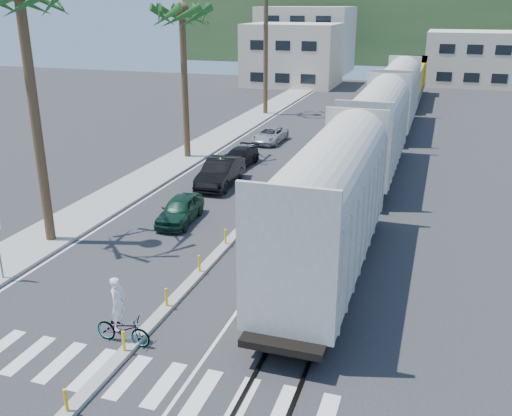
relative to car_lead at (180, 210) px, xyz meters
The scene contains 14 objects.
ground 10.77m from the car_lead, 72.00° to the right, with size 140.00×140.00×0.00m, color #28282B.
sidewalk 15.67m from the car_lead, 109.31° to the left, with size 3.00×90.00×0.15m, color gray.
rails 19.64m from the car_lead, 64.91° to the left, with size 1.56×100.00×0.06m.
median 10.30m from the car_lead, 71.16° to the left, with size 0.45×60.00×0.85m.
crosswalk 12.68m from the car_lead, 74.80° to the right, with size 14.00×2.20×0.01m, color silver.
lane_markings 14.84m from the car_lead, 85.47° to the left, with size 9.42×90.00×0.01m.
freight_train 18.98m from the car_lead, 63.80° to the left, with size 3.00×60.94×5.85m.
buildings 61.62m from the car_lead, 92.88° to the left, with size 38.00×27.00×10.00m.
hillside 90.00m from the car_lead, 87.88° to the left, with size 80.00×20.00×12.00m, color #385628.
car_lead is the anchor object (origin of this frame).
car_second 6.42m from the car_lead, 92.81° to the left, with size 2.00×5.10×1.65m, color black.
car_third 10.86m from the car_lead, 93.76° to the left, with size 2.04×4.37×1.24m, color black.
car_rear 18.27m from the car_lead, 92.28° to the left, with size 2.19×4.43×1.21m, color #B4B6B9.
cyclist 11.03m from the car_lead, 74.58° to the right, with size 0.87×2.04×2.36m.
Camera 1 is at (8.81, -14.45, 10.59)m, focal length 40.00 mm.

